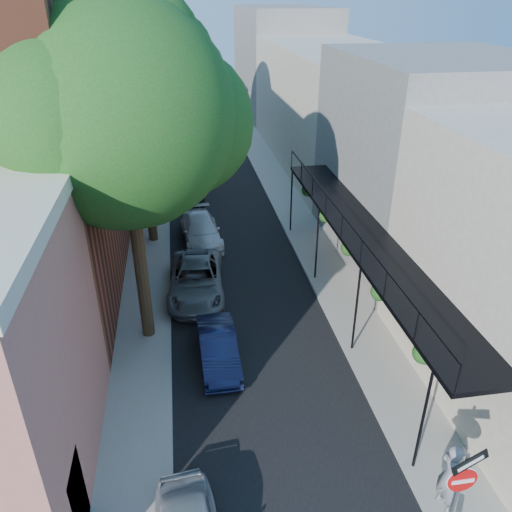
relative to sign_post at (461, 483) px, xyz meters
name	(u,v)px	position (x,y,z in m)	size (l,w,h in m)	color
road_surface	(210,166)	(-3.16, 29.03, -2.03)	(6.00, 64.00, 0.01)	black
sidewalk_left	(155,168)	(-7.16, 29.03, -1.98)	(2.00, 64.00, 0.12)	gray
sidewalk_right	(264,162)	(0.84, 29.03, -1.98)	(2.00, 64.00, 0.12)	gray
buildings_left	(62,104)	(-12.46, 27.79, 2.90)	(10.10, 59.10, 12.00)	#BF6B62
buildings_right	(336,101)	(5.83, 28.51, 2.39)	(9.80, 55.00, 10.00)	beige
sign_post	(461,483)	(0.00, 0.00, 0.00)	(0.89, 0.17, 2.99)	#595B60
oak_near	(138,118)	(-6.53, 9.29, 5.84)	(7.48, 6.80, 11.42)	#302013
oak_mid	(148,97)	(-6.58, 17.26, 5.02)	(6.60, 6.00, 10.20)	#302013
oak_far	(152,48)	(-6.51, 26.30, 6.22)	(7.70, 7.00, 11.90)	#302013
parked_car_b	(218,348)	(-4.56, 7.17, -1.45)	(1.23, 3.54, 1.17)	#121839
parked_car_c	(196,280)	(-5.05, 11.66, -1.36)	(2.23, 4.84, 1.35)	slate
parked_car_d	(201,230)	(-4.56, 16.57, -1.40)	(1.78, 4.37, 1.27)	silver
parked_car_e	(192,191)	(-4.77, 22.40, -1.43)	(1.43, 3.54, 1.21)	black
parked_car_f	(192,169)	(-4.56, 26.49, -1.37)	(1.40, 4.02, 1.33)	#6D645C
pedestrian	(451,477)	(0.37, 0.82, -0.90)	(0.74, 0.49, 2.03)	gray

